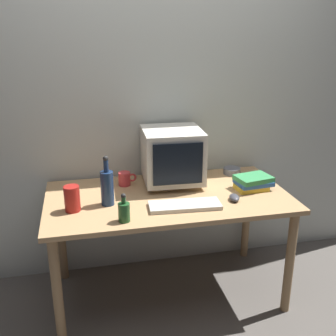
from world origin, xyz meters
TOP-DOWN VIEW (x-y plane):
  - ground_plane at (0.00, 0.00)m, footprint 6.00×6.00m
  - back_wall at (0.00, 0.46)m, footprint 4.00×0.08m
  - desk at (0.00, 0.00)m, footprint 1.51×0.79m
  - crt_monitor at (0.07, 0.20)m, footprint 0.40×0.40m
  - keyboard at (0.06, -0.20)m, footprint 0.43×0.18m
  - computer_mouse at (0.38, -0.17)m, footprint 0.08×0.11m
  - bottle_tall at (-0.38, -0.06)m, footprint 0.08×0.08m
  - bottle_short at (-0.31, -0.30)m, footprint 0.06×0.06m
  - book_stack at (0.56, -0.02)m, footprint 0.25×0.20m
  - mug at (-0.24, 0.23)m, footprint 0.12×0.08m
  - cd_spindle at (0.53, 0.28)m, footprint 0.12×0.12m
  - metal_canister at (-0.58, -0.10)m, footprint 0.09×0.09m

SIDE VIEW (x-z plane):
  - ground_plane at x=0.00m, z-range 0.00..0.00m
  - desk at x=0.00m, z-range 0.28..1.00m
  - keyboard at x=0.06m, z-range 0.73..0.75m
  - computer_mouse at x=0.38m, z-range 0.73..0.76m
  - cd_spindle at x=0.53m, z-range 0.73..0.77m
  - mug at x=-0.24m, z-range 0.73..0.82m
  - book_stack at x=0.56m, z-range 0.73..0.82m
  - bottle_short at x=-0.31m, z-range 0.70..0.87m
  - metal_canister at x=-0.58m, z-range 0.73..0.88m
  - bottle_tall at x=-0.38m, z-range 0.69..0.99m
  - crt_monitor at x=0.07m, z-range 0.73..1.10m
  - back_wall at x=0.00m, z-range 0.00..2.50m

